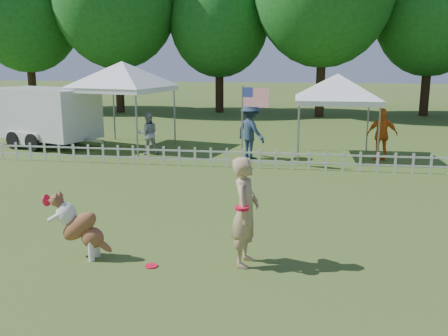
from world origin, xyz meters
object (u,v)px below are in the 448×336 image
dog (80,226)px  canopy_tent_left (124,106)px  cargo_trailer (44,117)px  handler (245,212)px  spectator_b (251,131)px  flag_pole (242,126)px  spectator_a (148,134)px  canopy_tent_right (336,117)px  spectator_c (382,135)px  frisbee_on_turf (151,266)px

dog → canopy_tent_left: size_ratio=0.36×
canopy_tent_left → cargo_trailer: 3.15m
handler → spectator_b: 8.79m
canopy_tent_left → flag_pole: bearing=-14.6°
spectator_a → spectator_b: spectator_b is taller
canopy_tent_right → spectator_b: bearing=-169.3°
canopy_tent_left → cargo_trailer: canopy_tent_left is taller
spectator_a → spectator_c: bearing=156.7°
spectator_c → cargo_trailer: bearing=-11.5°
handler → frisbee_on_turf: (-1.49, -0.34, -0.89)m
handler → spectator_b: size_ratio=0.97×
spectator_b → spectator_c: size_ratio=1.08×
flag_pole → handler: bearing=-61.9°
canopy_tent_right → cargo_trailer: 10.79m
spectator_b → spectator_a: bearing=41.1°
spectator_b → spectator_c: (4.27, 0.27, -0.07)m
spectator_c → frisbee_on_turf: bearing=55.0°
frisbee_on_turf → handler: bearing=12.8°
canopy_tent_right → spectator_a: 6.42m
frisbee_on_turf → canopy_tent_right: bearing=70.2°
spectator_a → spectator_b: 3.60m
handler → canopy_tent_right: canopy_tent_right is taller
canopy_tent_left → spectator_a: bearing=-29.9°
canopy_tent_left → spectator_b: canopy_tent_left is taller
frisbee_on_turf → spectator_a: bearing=107.4°
handler → flag_pole: (-0.95, 7.63, 0.34)m
canopy_tent_left → spectator_b: size_ratio=1.68×
canopy_tent_right → flag_pole: 3.39m
canopy_tent_left → frisbee_on_turf: bearing=-55.2°
dog → spectator_c: bearing=61.3°
dog → cargo_trailer: 11.78m
canopy_tent_left → spectator_b: (4.87, -1.35, -0.63)m
handler → cargo_trailer: size_ratio=0.35×
dog → flag_pole: size_ratio=0.45×
frisbee_on_turf → spectator_b: 9.17m
frisbee_on_turf → canopy_tent_right: size_ratio=0.08×
cargo_trailer → spectator_a: (4.39, -1.05, -0.38)m
handler → cargo_trailer: cargo_trailer is taller
canopy_tent_right → spectator_c: (1.48, -0.28, -0.51)m
frisbee_on_turf → spectator_c: size_ratio=0.12×
handler → dog: (-2.77, -0.15, -0.34)m
cargo_trailer → flag_pole: (7.83, -2.33, 0.13)m
cargo_trailer → spectator_b: (7.98, -1.21, -0.19)m
spectator_a → handler: bearing=92.1°
flag_pole → spectator_c: (4.42, 1.40, -0.38)m
spectator_c → flag_pole: bearing=10.4°
dog → canopy_tent_right: (4.76, 9.46, 0.82)m
flag_pole → spectator_c: size_ratio=1.45×
spectator_c → canopy_tent_left: bearing=-13.8°
canopy_tent_left → canopy_tent_right: 7.69m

